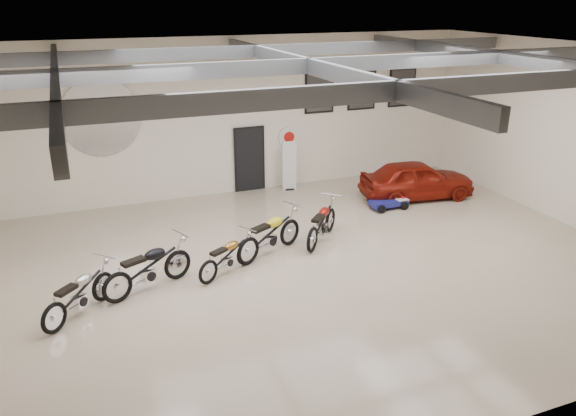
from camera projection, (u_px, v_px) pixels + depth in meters
name	position (u px, v px, depth m)	size (l,w,h in m)	color
floor	(306.00, 267.00, 13.55)	(16.00, 12.00, 0.01)	#C2AB94
ceiling	(309.00, 54.00, 11.77)	(16.00, 12.00, 0.01)	gray
back_wall	(233.00, 117.00, 17.88)	(16.00, 0.02, 5.00)	#F1E4CF
right_wall	(575.00, 137.00, 15.41)	(0.02, 12.00, 5.00)	#F1E4CF
ceiling_beams	(309.00, 66.00, 11.86)	(15.80, 11.80, 0.32)	#575A5F
door	(249.00, 160.00, 18.52)	(0.92, 0.08, 2.10)	black
logo_plaque	(101.00, 118.00, 16.36)	(2.30, 0.06, 1.16)	silver
poster_left	(319.00, 93.00, 18.66)	(1.05, 0.08, 1.35)	black
poster_mid	(362.00, 90.00, 19.21)	(1.05, 0.08, 1.35)	black
poster_right	(402.00, 87.00, 19.75)	(1.05, 0.08, 1.35)	black
oil_sign	(289.00, 137.00, 18.77)	(0.72, 0.10, 0.72)	white
banner_stand	(289.00, 165.00, 18.62)	(0.47, 0.19, 1.73)	white
motorcycle_silver	(78.00, 293.00, 11.34)	(1.96, 0.61, 1.02)	silver
motorcycle_black	(148.00, 267.00, 12.31)	(2.18, 0.68, 1.13)	silver
motorcycle_gold	(227.00, 256.00, 13.08)	(1.78, 0.55, 0.93)	silver
motorcycle_yellow	(270.00, 234.00, 14.03)	(2.18, 0.67, 1.13)	silver
motorcycle_red	(322.00, 222.00, 14.79)	(2.06, 0.64, 1.07)	silver
go_kart	(392.00, 200.00, 17.20)	(1.42, 0.64, 0.52)	navy
vintage_car	(417.00, 179.00, 17.95)	(3.64, 1.47, 1.24)	maroon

